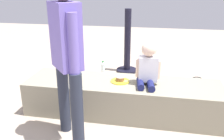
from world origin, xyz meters
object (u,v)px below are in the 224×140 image
object	(u,v)px
adult_standing	(66,47)
water_bottle_near_gift	(103,68)
cake_plate	(120,80)
child_seated	(148,66)
gift_bag	(73,76)
handbag_black_leather	(195,91)
party_cup_red	(83,85)
cake_box_white	(157,85)

from	to	relation	value
adult_standing	water_bottle_near_gift	size ratio (longest dim) A/B	6.66
water_bottle_near_gift	cake_plate	bearing A→B (deg)	-68.23
child_seated	gift_bag	bearing A→B (deg)	147.96
handbag_black_leather	gift_bag	bearing A→B (deg)	174.81
child_seated	adult_standing	bearing A→B (deg)	-139.68
party_cup_red	cake_box_white	xyz separation A→B (m)	(1.07, 0.20, 0.01)
child_seated	cake_box_white	xyz separation A→B (m)	(0.12, 0.78, -0.54)
child_seated	cake_plate	world-z (taller)	child_seated
cake_box_white	gift_bag	bearing A→B (deg)	-177.70
child_seated	cake_box_white	size ratio (longest dim) A/B	1.46
adult_standing	child_seated	bearing A→B (deg)	40.32
handbag_black_leather	water_bottle_near_gift	bearing A→B (deg)	154.74
cake_plate	adult_standing	bearing A→B (deg)	-122.39
gift_bag	party_cup_red	xyz separation A→B (m)	(0.21, -0.15, -0.08)
cake_plate	handbag_black_leather	xyz separation A→B (m)	(0.94, 0.54, -0.31)
cake_plate	cake_box_white	xyz separation A→B (m)	(0.43, 0.76, -0.35)
adult_standing	water_bottle_near_gift	bearing A→B (deg)	93.03
cake_plate	cake_box_white	size ratio (longest dim) A/B	0.68
child_seated	gift_bag	world-z (taller)	child_seated
child_seated	handbag_black_leather	distance (m)	0.98
cake_box_white	handbag_black_leather	xyz separation A→B (m)	(0.51, -0.21, 0.04)
child_seated	gift_bag	size ratio (longest dim) A/B	1.54
gift_bag	cake_box_white	world-z (taller)	gift_bag
water_bottle_near_gift	party_cup_red	size ratio (longest dim) A/B	2.02
gift_bag	cake_box_white	distance (m)	1.28
gift_bag	party_cup_red	size ratio (longest dim) A/B	2.70
cake_box_white	handbag_black_leather	size ratio (longest dim) A/B	1.05
child_seated	party_cup_red	distance (m)	1.24
cake_plate	water_bottle_near_gift	distance (m)	1.35
cake_plate	cake_box_white	bearing A→B (deg)	60.27
child_seated	water_bottle_near_gift	xyz separation A→B (m)	(-0.80, 1.24, -0.50)
child_seated	party_cup_red	size ratio (longest dim) A/B	4.14
adult_standing	cake_box_white	xyz separation A→B (m)	(0.82, 1.37, -0.88)
cake_plate	gift_bag	distance (m)	1.14
child_seated	adult_standing	size ratio (longest dim) A/B	0.31
cake_box_white	water_bottle_near_gift	bearing A→B (deg)	153.36
handbag_black_leather	adult_standing	bearing A→B (deg)	-139.06
gift_bag	handbag_black_leather	distance (m)	1.80
party_cup_red	cake_box_white	size ratio (longest dim) A/B	0.35
child_seated	water_bottle_near_gift	size ratio (longest dim) A/B	2.05
water_bottle_near_gift	handbag_black_leather	size ratio (longest dim) A/B	0.74
child_seated	gift_bag	distance (m)	1.44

